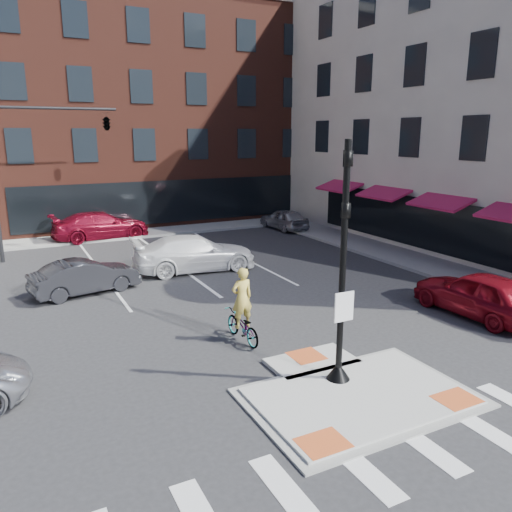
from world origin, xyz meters
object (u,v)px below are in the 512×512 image
bg_car_dark (85,277)px  white_pickup (195,253)px  red_sedan (480,294)px  cyclist (242,317)px  bg_car_red (101,226)px  bg_car_silver (284,219)px

bg_car_dark → white_pickup: bearing=-88.0°
red_sedan → cyclist: cyclist is taller
bg_car_dark → bg_car_red: (2.49, 10.50, 0.14)m
white_pickup → red_sedan: bearing=-141.4°
bg_car_dark → cyclist: bearing=-165.3°
bg_car_silver → bg_car_dark: bearing=27.3°
bg_car_dark → bg_car_silver: (13.87, 8.21, 0.00)m
bg_car_red → cyclist: 17.61m
white_pickup → bg_car_silver: bearing=-46.7°
bg_car_silver → cyclist: 18.45m
white_pickup → bg_car_dark: 5.23m
red_sedan → bg_car_silver: size_ratio=1.17×
bg_car_red → cyclist: cyclist is taller
bg_car_dark → cyclist: size_ratio=1.78×
bg_car_dark → bg_car_red: 10.79m
red_sedan → white_pickup: white_pickup is taller
bg_car_dark → bg_car_silver: size_ratio=1.03×
red_sedan → bg_car_red: bearing=-66.1°
red_sedan → bg_car_red: 21.49m
white_pickup → bg_car_silver: (8.79, 6.96, -0.13)m
red_sedan → bg_car_dark: (-11.81, 8.87, -0.12)m
white_pickup → bg_car_red: bg_car_red is taller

